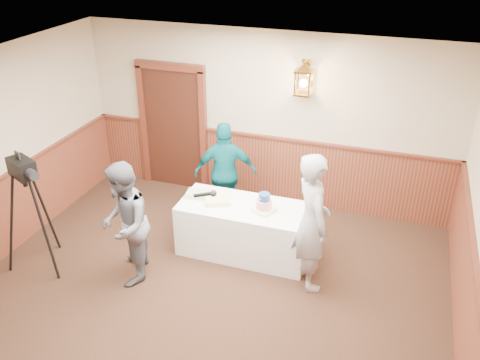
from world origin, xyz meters
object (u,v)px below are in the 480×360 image
at_px(sheet_cake_green, 197,194).
at_px(assistant_p, 226,173).
at_px(tiered_cake, 264,205).
at_px(interviewer, 125,224).
at_px(display_table, 245,229).
at_px(tv_camera_rig, 34,220).
at_px(sheet_cake_yellow, 218,201).
at_px(baker, 312,222).

bearing_deg(sheet_cake_green, assistant_p, 76.63).
xyz_separation_m(tiered_cake, interviewer, (-1.53, -0.98, -0.03)).
height_order(tiered_cake, sheet_cake_green, tiered_cake).
bearing_deg(tiered_cake, display_table, 169.37).
distance_m(tiered_cake, assistant_p, 1.16).
xyz_separation_m(sheet_cake_green, tv_camera_rig, (-1.80, -1.23, -0.06)).
distance_m(sheet_cake_yellow, interviewer, 1.32).
bearing_deg(assistant_p, tv_camera_rig, 24.31).
relative_size(tiered_cake, sheet_cake_green, 1.17).
xyz_separation_m(interviewer, assistant_p, (0.69, 1.78, -0.02)).
xyz_separation_m(display_table, sheet_cake_yellow, (-0.38, -0.04, 0.41)).
distance_m(display_table, baker, 1.19).
xyz_separation_m(sheet_cake_yellow, tv_camera_rig, (-2.14, -1.16, -0.06)).
distance_m(interviewer, tv_camera_rig, 1.29).
height_order(tiered_cake, assistant_p, assistant_p).
distance_m(display_table, tiered_cake, 0.56).
relative_size(display_table, sheet_cake_green, 6.18).
bearing_deg(tv_camera_rig, baker, 37.67).
bearing_deg(interviewer, assistant_p, 136.14).
xyz_separation_m(interviewer, baker, (2.24, 0.66, 0.09)).
bearing_deg(sheet_cake_yellow, interviewer, -130.91).
distance_m(interviewer, assistant_p, 1.91).
distance_m(display_table, sheet_cake_green, 0.83).
relative_size(display_table, interviewer, 1.09).
xyz_separation_m(interviewer, tv_camera_rig, (-1.28, -0.16, -0.11)).
bearing_deg(assistant_p, tiered_cake, 116.05).
xyz_separation_m(sheet_cake_green, interviewer, (-0.52, -1.08, 0.04)).
bearing_deg(assistant_p, sheet_cake_green, 56.31).
height_order(sheet_cake_yellow, sheet_cake_green, same).
height_order(sheet_cake_yellow, assistant_p, assistant_p).
bearing_deg(assistant_p, sheet_cake_yellow, 82.09).
bearing_deg(baker, sheet_cake_green, 45.08).
distance_m(tiered_cake, sheet_cake_yellow, 0.67).
bearing_deg(tv_camera_rig, interviewer, 31.59).
height_order(interviewer, assistant_p, interviewer).
relative_size(baker, assistant_p, 1.14).
bearing_deg(interviewer, tiered_cake, 100.03).
relative_size(interviewer, tv_camera_rig, 1.03).
distance_m(display_table, assistant_p, 1.02).
distance_m(display_table, interviewer, 1.68).
relative_size(interviewer, baker, 0.90).
bearing_deg(interviewer, sheet_cake_yellow, 116.45).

